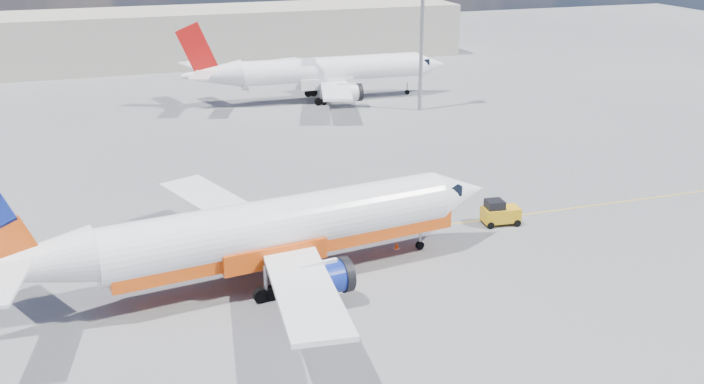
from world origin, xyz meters
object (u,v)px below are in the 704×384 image
object	(u,v)px
gse_tug	(500,213)
traffic_cone	(396,245)
main_jet	(265,231)
second_jet	(323,73)

from	to	relation	value
gse_tug	traffic_cone	size ratio (longest dim) A/B	5.70
main_jet	gse_tug	xyz separation A→B (m)	(18.46, 3.93, -2.51)
main_jet	traffic_cone	distance (m)	10.33
traffic_cone	gse_tug	bearing A→B (deg)	11.23
gse_tug	traffic_cone	distance (m)	9.07
main_jet	traffic_cone	xyz separation A→B (m)	(9.59, 2.17, -3.18)
main_jet	gse_tug	size ratio (longest dim) A/B	11.91
main_jet	gse_tug	bearing A→B (deg)	3.75
main_jet	traffic_cone	world-z (taller)	main_jet
gse_tug	second_jet	bearing A→B (deg)	97.17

